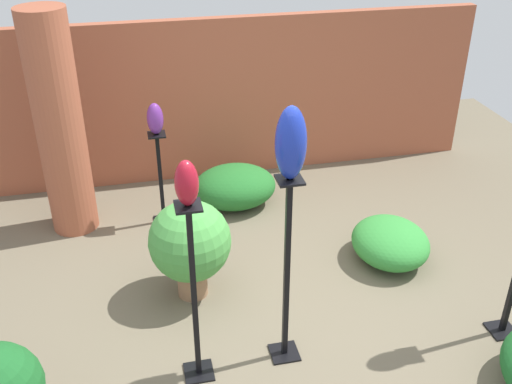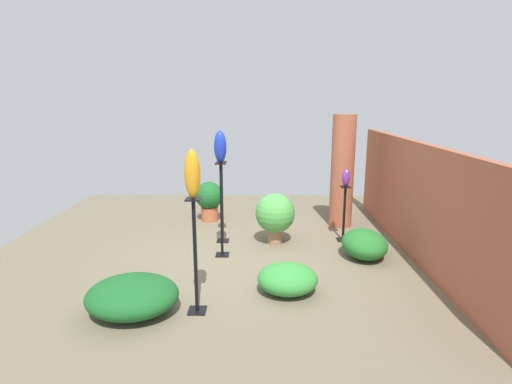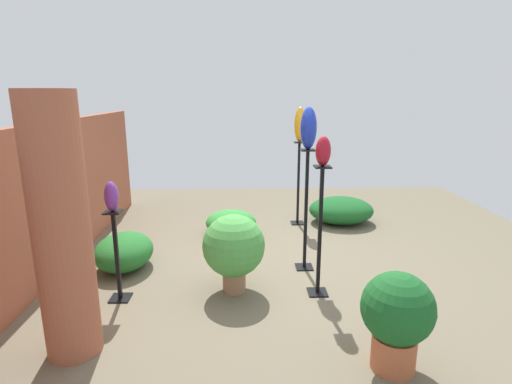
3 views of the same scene
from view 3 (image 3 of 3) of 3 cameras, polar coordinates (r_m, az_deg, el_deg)
The scene contains 16 objects.
ground_plane at distance 4.90m, azimuth 2.27°, elevation -10.54°, with size 8.00×8.00×0.00m, color #6B604C.
brick_wall_back at distance 5.10m, azimuth -27.04°, elevation -0.89°, with size 5.60×0.12×1.72m, color #9E5138.
brick_pillar at distance 3.35m, azimuth -26.05°, elevation -4.91°, with size 0.42×0.42×2.07m, color #9E5138.
pedestal_cobalt at distance 4.66m, azimuth 7.12°, elevation -3.29°, with size 0.20×0.20×1.42m.
pedestal_amber at distance 6.28m, azimuth 6.05°, elevation 0.74°, with size 0.20×0.20×1.31m.
pedestal_violet at distance 4.25m, azimuth -19.21°, elevation -9.20°, with size 0.20×0.20×0.93m.
pedestal_ruby at distance 4.10m, azimuth 9.08°, elevation -6.37°, with size 0.20×0.20×1.35m.
art_vase_cobalt at distance 4.47m, azimuth 7.52°, elevation 9.04°, with size 0.19×0.18×0.47m, color #192D9E.
art_vase_amber at distance 6.13m, azimuth 6.29°, elevation 9.55°, with size 0.16×0.17×0.52m, color orange.
art_vase_violet at distance 4.04m, azimuth -19.96°, elevation -0.60°, with size 0.15×0.13×0.29m, color #6B2D8C.
art_vase_ruby at distance 3.88m, azimuth 9.57°, elevation 5.78°, with size 0.14×0.15×0.29m, color maroon.
potted_plant_walkway_edge at distance 3.25m, azimuth 19.49°, elevation -16.27°, with size 0.54×0.54×0.77m.
potted_plant_back_center at distance 4.15m, azimuth -3.20°, elevation -7.88°, with size 0.65×0.65×0.83m.
foliage_bed_east at distance 6.55m, azimuth 12.06°, elevation -2.54°, with size 0.88×1.02×0.41m, color #195923.
foliage_bed_west at distance 5.02m, azimuth -18.35°, elevation -8.08°, with size 0.83×0.67×0.42m, color #236B28.
foliage_bed_center at distance 5.90m, azimuth -3.59°, elevation -4.37°, with size 0.66×0.74×0.36m, color #338C38.
Camera 3 is at (-4.45, 0.31, 2.04)m, focal length 28.00 mm.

